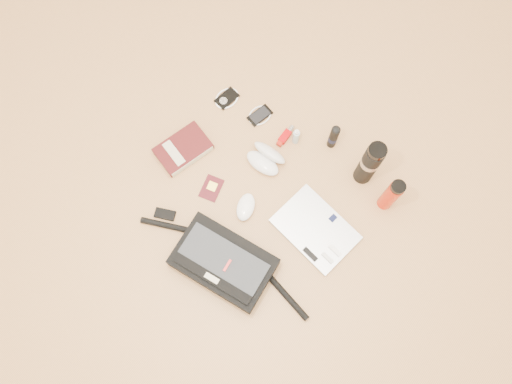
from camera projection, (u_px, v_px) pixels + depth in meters
ground at (248, 220)px, 2.10m from camera, size 4.00×4.00×0.00m
messenger_bag at (223, 262)px, 2.00m from camera, size 0.80×0.28×0.11m
laptop at (315, 230)px, 2.07m from camera, size 0.36×0.27×0.03m
book at (183, 149)px, 2.17m from camera, size 0.20×0.26×0.04m
passport at (211, 188)px, 2.14m from camera, size 0.10×0.12×0.01m
mouse at (246, 207)px, 2.09m from camera, size 0.11×0.14×0.04m
sunglasses_case at (266, 158)px, 2.15m from camera, size 0.16×0.13×0.09m
ipod at (227, 98)px, 2.26m from camera, size 0.11×0.11×0.01m
phone at (260, 115)px, 2.23m from camera, size 0.11×0.12×0.01m
inhaler at (285, 136)px, 2.19m from camera, size 0.03×0.11×0.03m
spray_bottle at (296, 137)px, 2.16m from camera, size 0.04×0.04×0.11m
aerosol_can at (334, 137)px, 2.12m from camera, size 0.04×0.04×0.16m
thermos_black at (370, 163)px, 2.01m from camera, size 0.08×0.08×0.30m
thermos_red at (391, 195)px, 2.01m from camera, size 0.07×0.07×0.23m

